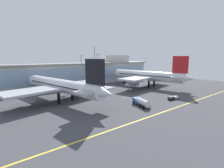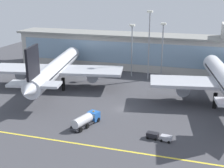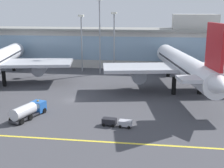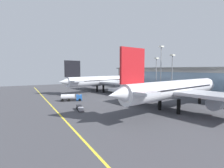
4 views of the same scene
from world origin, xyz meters
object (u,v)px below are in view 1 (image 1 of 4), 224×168
object	(u,v)px
airliner_near_left	(61,86)
apron_light_mast_west	(81,66)
airliner_near_right	(147,76)
apron_light_mast_east	(98,64)
fuel_tanker_truck	(141,102)
apron_light_mast_centre	(95,61)
baggage_tug_near	(173,98)

from	to	relation	value
airliner_near_left	apron_light_mast_west	size ratio (longest dim) A/B	2.91
airliner_near_right	apron_light_mast_east	world-z (taller)	apron_light_mast_east
fuel_tanker_truck	apron_light_mast_west	bearing A→B (deg)	16.39
airliner_near_left	apron_light_mast_east	size ratio (longest dim) A/B	2.78
apron_light_mast_centre	apron_light_mast_east	xyz separation A→B (m)	(4.35, 3.10, -2.43)
baggage_tug_near	fuel_tanker_truck	bearing A→B (deg)	0.33
apron_light_mast_west	baggage_tug_near	bearing A→B (deg)	-69.56
airliner_near_right	fuel_tanker_truck	world-z (taller)	airliner_near_right
fuel_tanker_truck	apron_light_mast_centre	distance (m)	45.95
fuel_tanker_truck	baggage_tug_near	xyz separation A→B (m)	(18.11, -2.39, -0.72)
airliner_near_right	apron_light_mast_west	distance (m)	39.87
apron_light_mast_centre	baggage_tug_near	bearing A→B (deg)	-76.15
airliner_near_left	baggage_tug_near	size ratio (longest dim) A/B	9.85
baggage_tug_near	apron_light_mast_west	distance (m)	53.52
baggage_tug_near	apron_light_mast_east	distance (m)	50.66
fuel_tanker_truck	apron_light_mast_east	bearing A→B (deg)	2.57
fuel_tanker_truck	baggage_tug_near	distance (m)	18.28
airliner_near_right	fuel_tanker_truck	distance (m)	41.32
apron_light_mast_west	airliner_near_left	bearing A→B (deg)	-134.91
airliner_near_right	fuel_tanker_truck	xyz separation A→B (m)	(-32.73, -24.64, -5.34)
baggage_tug_near	apron_light_mast_west	bearing A→B (deg)	-61.72
airliner_near_left	apron_light_mast_east	distance (m)	38.86
airliner_near_left	baggage_tug_near	bearing A→B (deg)	-136.58
airliner_near_left	baggage_tug_near	xyz separation A→B (m)	(39.00, -27.92, -5.65)
fuel_tanker_truck	apron_light_mast_centre	world-z (taller)	apron_light_mast_centre
fuel_tanker_truck	apron_light_mast_east	world-z (taller)	apron_light_mast_east
baggage_tug_near	apron_light_mast_east	world-z (taller)	apron_light_mast_east
apron_light_mast_centre	airliner_near_right	bearing A→B (deg)	-35.47
airliner_near_right	baggage_tug_near	size ratio (longest dim) A/B	9.42
baggage_tug_near	airliner_near_left	bearing A→B (deg)	-27.76
airliner_near_left	apron_light_mast_west	bearing A→B (deg)	-55.89
apron_light_mast_west	apron_light_mast_centre	bearing A→B (deg)	-25.85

